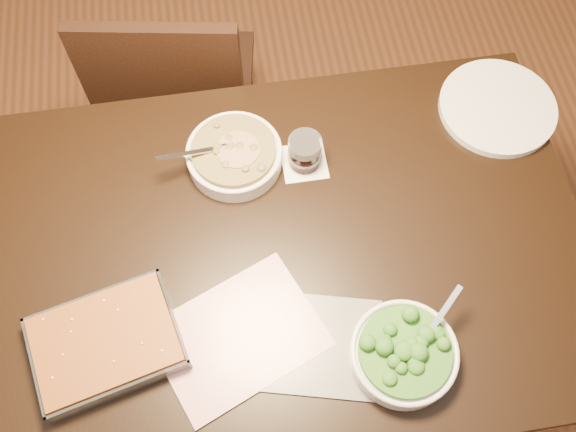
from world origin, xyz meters
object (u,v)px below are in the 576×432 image
object	(u,v)px
baking_dish	(106,343)
table	(270,266)
stew_bowl	(234,155)
broccoli_bowl	(404,353)
chair_far	(178,93)
wine_tumbler	(305,152)
dinner_plate	(497,107)

from	to	relation	value
baking_dish	table	bearing A→B (deg)	11.53
stew_bowl	broccoli_bowl	distance (m)	0.58
broccoli_bowl	chair_far	distance (m)	1.05
broccoli_bowl	stew_bowl	bearing A→B (deg)	118.66
broccoli_bowl	baking_dish	xyz separation A→B (m)	(-0.58, 0.11, -0.00)
wine_tumbler	stew_bowl	bearing A→B (deg)	170.49
wine_tumbler	dinner_plate	size ratio (longest dim) A/B	0.31
stew_bowl	wine_tumbler	xyz separation A→B (m)	(0.16, -0.03, 0.02)
broccoli_bowl	wine_tumbler	bearing A→B (deg)	103.85
wine_tumbler	chair_far	xyz separation A→B (m)	(-0.30, 0.44, -0.30)
baking_dish	wine_tumbler	world-z (taller)	wine_tumbler
broccoli_bowl	baking_dish	distance (m)	0.59
table	baking_dish	xyz separation A→B (m)	(-0.35, -0.16, 0.12)
wine_tumbler	dinner_plate	distance (m)	0.50
stew_bowl	wine_tumbler	distance (m)	0.16
table	baking_dish	world-z (taller)	baking_dish
stew_bowl	broccoli_bowl	size ratio (longest dim) A/B	1.14
baking_dish	wine_tumbler	xyz separation A→B (m)	(0.46, 0.37, 0.02)
stew_bowl	broccoli_bowl	bearing A→B (deg)	-61.34
dinner_plate	broccoli_bowl	bearing A→B (deg)	-123.46
broccoli_bowl	chair_far	bearing A→B (deg)	114.34
stew_bowl	chair_far	world-z (taller)	chair_far
broccoli_bowl	baking_dish	bearing A→B (deg)	169.12
table	dinner_plate	xyz separation A→B (m)	(0.60, 0.28, 0.10)
baking_dish	dinner_plate	size ratio (longest dim) A/B	1.16
table	stew_bowl	size ratio (longest dim) A/B	5.75
broccoli_bowl	baking_dish	size ratio (longest dim) A/B	0.65
stew_bowl	baking_dish	distance (m)	0.50
chair_far	stew_bowl	bearing A→B (deg)	118.30
stew_bowl	dinner_plate	size ratio (longest dim) A/B	0.86
baking_dish	chair_far	world-z (taller)	chair_far
dinner_plate	table	bearing A→B (deg)	-154.67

